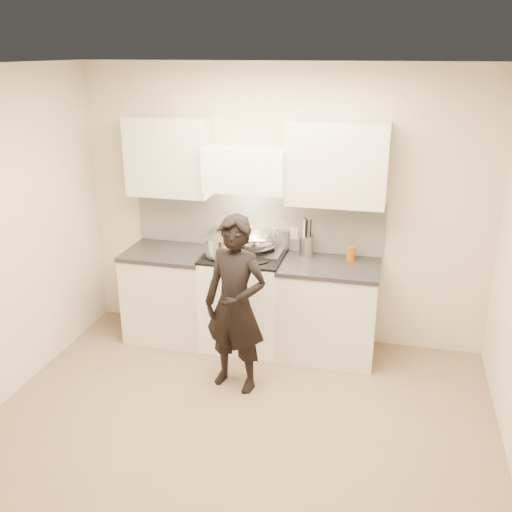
# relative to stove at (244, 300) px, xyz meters

# --- Properties ---
(ground_plane) EXTENTS (4.00, 4.00, 0.00)m
(ground_plane) POSITION_rel_stove_xyz_m (0.30, -1.42, -0.47)
(ground_plane) COLOR #826951
(room_shell) EXTENTS (4.04, 3.54, 2.70)m
(room_shell) POSITION_rel_stove_xyz_m (0.24, -1.05, 1.12)
(room_shell) COLOR beige
(room_shell) RESTS_ON ground
(stove) EXTENTS (0.76, 0.65, 0.96)m
(stove) POSITION_rel_stove_xyz_m (0.00, 0.00, 0.00)
(stove) COLOR white
(stove) RESTS_ON ground
(counter_right) EXTENTS (0.92, 0.67, 0.92)m
(counter_right) POSITION_rel_stove_xyz_m (0.83, 0.00, -0.01)
(counter_right) COLOR beige
(counter_right) RESTS_ON ground
(counter_left) EXTENTS (0.82, 0.67, 0.92)m
(counter_left) POSITION_rel_stove_xyz_m (-0.78, 0.00, -0.01)
(counter_left) COLOR beige
(counter_left) RESTS_ON ground
(wok) EXTENTS (0.42, 0.50, 0.34)m
(wok) POSITION_rel_stove_xyz_m (0.10, 0.10, 0.60)
(wok) COLOR silver
(wok) RESTS_ON stove
(stock_pot) EXTENTS (0.38, 0.27, 0.18)m
(stock_pot) POSITION_rel_stove_xyz_m (-0.20, -0.12, 0.57)
(stock_pot) COLOR silver
(stock_pot) RESTS_ON stove
(utensil_crock) EXTENTS (0.14, 0.14, 0.36)m
(utensil_crock) POSITION_rel_stove_xyz_m (0.57, 0.19, 0.56)
(utensil_crock) COLOR #A4A3A6
(utensil_crock) RESTS_ON counter_right
(spice_jar) EXTENTS (0.05, 0.05, 0.10)m
(spice_jar) POSITION_rel_stove_xyz_m (0.62, 0.21, 0.50)
(spice_jar) COLOR orange
(spice_jar) RESTS_ON counter_right
(oil_glass) EXTENTS (0.08, 0.08, 0.14)m
(oil_glass) POSITION_rel_stove_xyz_m (1.00, 0.15, 0.52)
(oil_glass) COLOR #A24806
(oil_glass) RESTS_ON counter_right
(person) EXTENTS (0.64, 0.49, 1.55)m
(person) POSITION_rel_stove_xyz_m (0.13, -0.76, 0.30)
(person) COLOR black
(person) RESTS_ON ground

